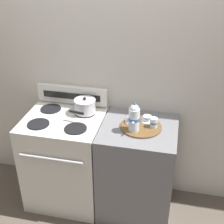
# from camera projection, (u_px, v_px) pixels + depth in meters

# --- Properties ---
(ground_plane) EXTENTS (6.00, 6.00, 0.00)m
(ground_plane) POSITION_uv_depth(u_px,v_px,m) (100.00, 200.00, 3.10)
(ground_plane) COLOR brown
(wall_back) EXTENTS (6.00, 0.05, 2.20)m
(wall_back) POSITION_uv_depth(u_px,v_px,m) (107.00, 85.00, 2.84)
(wall_back) COLOR beige
(wall_back) RESTS_ON ground
(stove) EXTENTS (0.69, 0.64, 0.91)m
(stove) POSITION_uv_depth(u_px,v_px,m) (66.00, 159.00, 2.94)
(stove) COLOR silver
(stove) RESTS_ON ground
(control_panel) EXTENTS (0.68, 0.05, 0.17)m
(control_panel) POSITION_uv_depth(u_px,v_px,m) (72.00, 95.00, 2.92)
(control_panel) COLOR silver
(control_panel) RESTS_ON stove
(side_counter) EXTENTS (0.64, 0.61, 0.89)m
(side_counter) POSITION_uv_depth(u_px,v_px,m) (137.00, 170.00, 2.82)
(side_counter) COLOR slate
(side_counter) RESTS_ON ground
(saucepan) EXTENTS (0.19, 0.28, 0.15)m
(saucepan) POSITION_uv_depth(u_px,v_px,m) (85.00, 106.00, 2.77)
(saucepan) COLOR #B7B7BC
(saucepan) RESTS_ON stove
(serving_tray) EXTENTS (0.35, 0.35, 0.01)m
(serving_tray) POSITION_uv_depth(u_px,v_px,m) (141.00, 127.00, 2.60)
(serving_tray) COLOR brown
(serving_tray) RESTS_ON side_counter
(teapot) EXTENTS (0.09, 0.15, 0.25)m
(teapot) POSITION_uv_depth(u_px,v_px,m) (134.00, 118.00, 2.48)
(teapot) COLOR silver
(teapot) RESTS_ON serving_tray
(teacup_left) EXTENTS (0.12, 0.12, 0.05)m
(teacup_left) POSITION_uv_depth(u_px,v_px,m) (132.00, 119.00, 2.64)
(teacup_left) COLOR silver
(teacup_left) RESTS_ON serving_tray
(teacup_right) EXTENTS (0.12, 0.12, 0.05)m
(teacup_right) POSITION_uv_depth(u_px,v_px,m) (147.00, 119.00, 2.65)
(teacup_right) COLOR silver
(teacup_right) RESTS_ON serving_tray
(creamer_jug) EXTENTS (0.06, 0.06, 0.08)m
(creamer_jug) POSITION_uv_depth(u_px,v_px,m) (154.00, 123.00, 2.56)
(creamer_jug) COLOR silver
(creamer_jug) RESTS_ON serving_tray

